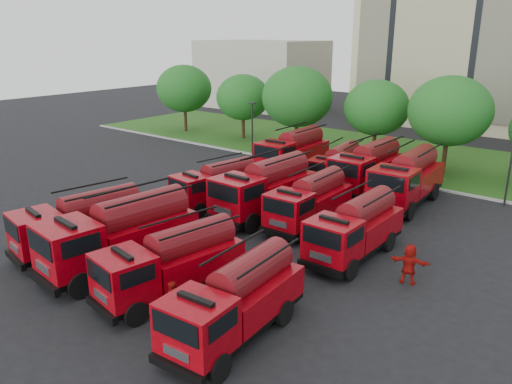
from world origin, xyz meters
TOP-DOWN VIEW (x-y plane):
  - ground at (0.00, 0.00)m, footprint 140.00×140.00m
  - lawn at (0.00, 26.00)m, footprint 70.00×16.00m
  - curb at (0.00, 17.90)m, footprint 70.00×0.30m
  - apartment_building at (2.00, 47.94)m, footprint 30.00×14.18m
  - side_building at (-30.00, 44.00)m, footprint 18.00×12.00m
  - tree_0 at (-24.00, 22.00)m, footprint 6.30×6.30m
  - tree_1 at (-16.00, 23.00)m, footprint 5.71×5.71m
  - tree_2 at (-8.00, 21.50)m, footprint 6.72×6.72m
  - tree_3 at (-1.00, 24.00)m, footprint 5.88×5.88m
  - tree_4 at (6.00, 22.50)m, footprint 6.55×6.55m
  - lamp_post_0 at (-10.00, 17.20)m, footprint 0.60×0.25m
  - lamp_post_1 at (12.00, 17.20)m, footprint 0.60×0.25m
  - fire_truck_0 at (-3.72, -4.78)m, footprint 3.52×7.34m
  - fire_truck_1 at (-0.42, -4.73)m, footprint 3.58×8.19m
  - fire_truck_2 at (3.49, -4.97)m, footprint 3.41×7.14m
  - fire_truck_3 at (7.80, -5.62)m, footprint 2.90×6.93m
  - fire_truck_4 at (-3.23, 5.14)m, footprint 3.07×6.72m
  - fire_truck_5 at (0.44, 5.67)m, footprint 3.09×8.00m
  - fire_truck_6 at (3.66, 5.88)m, footprint 2.71×6.93m
  - fire_truck_7 at (7.88, 3.71)m, footprint 2.56×6.93m
  - fire_truck_8 at (-4.02, 15.23)m, footprint 3.02×7.83m
  - fire_truck_9 at (0.83, 14.07)m, footprint 3.23×6.96m
  - fire_truck_10 at (3.13, 14.54)m, footprint 2.92×7.82m
  - fire_truck_11 at (6.61, 13.36)m, footprint 3.21×8.06m
  - firefighter_0 at (8.22, -6.89)m, footprint 0.85×0.83m
  - firefighter_1 at (5.05, -6.35)m, footprint 0.90×0.62m
  - firefighter_2 at (7.98, -4.48)m, footprint 0.83×1.10m
  - firefighter_3 at (6.93, -6.55)m, footprint 1.16×0.62m
  - firefighter_4 at (-0.27, -2.57)m, footprint 0.83×0.92m
  - firefighter_5 at (11.26, 2.60)m, footprint 1.97×1.23m

SIDE VIEW (x-z plane):
  - ground at x=0.00m, z-range 0.00..0.00m
  - firefighter_0 at x=8.22m, z-range -0.94..0.94m
  - firefighter_1 at x=5.05m, z-range -0.84..0.84m
  - firefighter_2 at x=7.98m, z-range -0.83..0.83m
  - firefighter_3 at x=6.93m, z-range -0.89..0.89m
  - firefighter_4 at x=-0.27m, z-range -0.79..0.79m
  - firefighter_5 at x=11.26m, z-range -0.98..0.98m
  - lawn at x=0.00m, z-range 0.00..0.12m
  - curb at x=0.00m, z-range 0.00..0.14m
  - fire_truck_4 at x=-3.23m, z-range 0.01..2.96m
  - fire_truck_9 at x=0.83m, z-range 0.01..3.06m
  - fire_truck_3 at x=7.80m, z-range 0.01..3.09m
  - fire_truck_6 at x=3.66m, z-range 0.01..3.13m
  - fire_truck_2 at x=3.49m, z-range 0.01..3.13m
  - fire_truck_7 at x=7.88m, z-range 0.01..3.16m
  - fire_truck_0 at x=-3.72m, z-range 0.01..3.22m
  - fire_truck_8 at x=-4.02m, z-range 0.01..3.54m
  - fire_truck_10 at x=3.13m, z-range 0.01..3.56m
  - fire_truck_5 at x=0.44m, z-range 0.01..3.62m
  - fire_truck_11 at x=6.61m, z-range 0.01..3.62m
  - fire_truck_1 at x=-0.42m, z-range 0.01..3.63m
  - lamp_post_0 at x=-10.00m, z-range 0.34..5.45m
  - lamp_post_1 at x=12.00m, z-range 0.34..5.45m
  - tree_1 at x=-16.00m, z-range 1.06..8.04m
  - tree_3 at x=-1.00m, z-range 1.09..8.28m
  - side_building at x=-30.00m, z-range 0.00..10.00m
  - tree_0 at x=-24.00m, z-range 1.17..8.87m
  - tree_4 at x=6.00m, z-range 1.21..9.23m
  - tree_2 at x=-8.00m, z-range 1.25..9.46m
  - apartment_building at x=2.00m, z-range 0.00..25.00m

